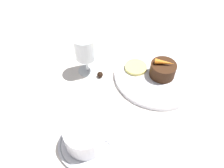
# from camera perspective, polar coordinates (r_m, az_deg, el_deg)

# --- Properties ---
(ground_plane) EXTENTS (3.00, 3.00, 0.00)m
(ground_plane) POSITION_cam_1_polar(r_m,az_deg,el_deg) (0.66, 9.92, -0.31)
(ground_plane) COLOR white
(dinner_plate) EXTENTS (0.26, 0.26, 0.01)m
(dinner_plate) POSITION_cam_1_polar(r_m,az_deg,el_deg) (0.69, 11.71, 2.46)
(dinner_plate) COLOR white
(dinner_plate) RESTS_ON ground_plane
(saucer) EXTENTS (0.13, 0.13, 0.01)m
(saucer) POSITION_cam_1_polar(r_m,az_deg,el_deg) (0.54, -6.71, -15.24)
(saucer) COLOR white
(saucer) RESTS_ON ground_plane
(coffee_cup) EXTENTS (0.12, 0.09, 0.06)m
(coffee_cup) POSITION_cam_1_polar(r_m,az_deg,el_deg) (0.52, -7.12, -13.23)
(coffee_cup) COLOR white
(coffee_cup) RESTS_ON saucer
(spoon) EXTENTS (0.08, 0.10, 0.00)m
(spoon) POSITION_cam_1_polar(r_m,az_deg,el_deg) (0.56, -5.66, -10.82)
(spoon) COLOR silver
(spoon) RESTS_ON saucer
(wine_glass) EXTENTS (0.06, 0.06, 0.13)m
(wine_glass) POSITION_cam_1_polar(r_m,az_deg,el_deg) (0.65, -7.01, 8.72)
(wine_glass) COLOR silver
(wine_glass) RESTS_ON ground_plane
(fork) EXTENTS (0.02, 0.18, 0.01)m
(fork) POSITION_cam_1_polar(r_m,az_deg,el_deg) (0.83, 10.15, 11.51)
(fork) COLOR silver
(fork) RESTS_ON ground_plane
(dessert_cake) EXTENTS (0.08, 0.08, 0.04)m
(dessert_cake) POSITION_cam_1_polar(r_m,az_deg,el_deg) (0.67, 13.12, 3.63)
(dessert_cake) COLOR #381E0F
(dessert_cake) RESTS_ON dinner_plate
(carrot_garnish) EXTENTS (0.02, 0.06, 0.02)m
(carrot_garnish) POSITION_cam_1_polar(r_m,az_deg,el_deg) (0.65, 13.57, 5.50)
(carrot_garnish) COLOR orange
(carrot_garnish) RESTS_ON dessert_cake
(pineapple_slice) EXTENTS (0.07, 0.07, 0.01)m
(pineapple_slice) POSITION_cam_1_polar(r_m,az_deg,el_deg) (0.68, 6.23, 4.37)
(pineapple_slice) COLOR #EFE075
(pineapple_slice) RESTS_ON dinner_plate
(chocolate_truffle) EXTENTS (0.02, 0.02, 0.02)m
(chocolate_truffle) POSITION_cam_1_polar(r_m,az_deg,el_deg) (0.67, -3.16, 2.46)
(chocolate_truffle) COLOR black
(chocolate_truffle) RESTS_ON ground_plane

